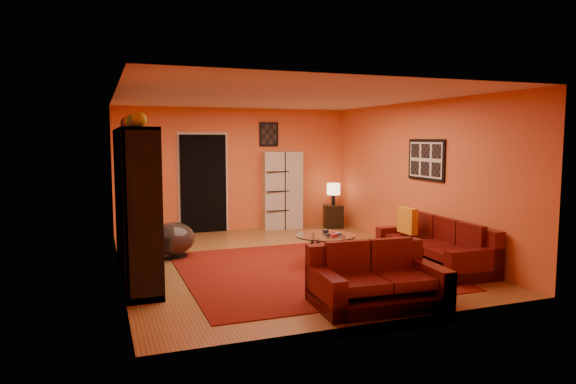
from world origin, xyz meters
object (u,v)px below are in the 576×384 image
object	(u,v)px
sofa	(438,247)
bowl_chair	(173,239)
side_table	(333,216)
table_lamp	(333,190)
loveseat	(375,280)
coffee_table	(325,238)
storage_cabinet	(282,190)
entertainment_unit	(135,202)
tv	(138,207)

from	to	relation	value
sofa	bowl_chair	xyz separation A→B (m)	(-3.76, 1.99, 0.03)
side_table	table_lamp	bearing A→B (deg)	0.00
loveseat	coffee_table	distance (m)	1.91
coffee_table	storage_cabinet	distance (m)	3.38
sofa	bowl_chair	size ratio (longest dim) A/B	2.99
sofa	entertainment_unit	bearing A→B (deg)	167.47
sofa	coffee_table	xyz separation A→B (m)	(-1.63, 0.62, 0.15)
bowl_chair	tv	bearing A→B (deg)	-128.53
tv	table_lamp	distance (m)	4.93
entertainment_unit	loveseat	xyz separation A→B (m)	(2.57, -2.42, -0.77)
tv	side_table	size ratio (longest dim) A/B	1.71
entertainment_unit	sofa	size ratio (longest dim) A/B	1.40
sofa	side_table	xyz separation A→B (m)	(-0.05, 3.64, -0.04)
storage_cabinet	table_lamp	world-z (taller)	storage_cabinet
storage_cabinet	bowl_chair	distance (m)	3.31
storage_cabinet	table_lamp	bearing A→B (deg)	-9.72
coffee_table	entertainment_unit	bearing A→B (deg)	169.34
side_table	table_lamp	size ratio (longest dim) A/B	1.04
tv	entertainment_unit	bearing A→B (deg)	152.95
sofa	coffee_table	distance (m)	1.75
entertainment_unit	side_table	distance (m)	5.09
coffee_table	table_lamp	bearing A→B (deg)	62.41
loveseat	side_table	xyz separation A→B (m)	(1.79, 4.92, -0.03)
tv	table_lamp	size ratio (longest dim) A/B	1.78
loveseat	storage_cabinet	bearing A→B (deg)	-4.03
storage_cabinet	side_table	size ratio (longest dim) A/B	3.35
tv	sofa	bearing A→B (deg)	-105.90
loveseat	tv	bearing A→B (deg)	48.66
entertainment_unit	storage_cabinet	bearing A→B (deg)	40.58
storage_cabinet	table_lamp	distance (m)	1.13
sofa	loveseat	world-z (taller)	same
coffee_table	bowl_chair	size ratio (longest dim) A/B	1.32
entertainment_unit	loveseat	size ratio (longest dim) A/B	1.92
entertainment_unit	bowl_chair	distance (m)	1.30
sofa	coffee_table	size ratio (longest dim) A/B	2.26
tv	side_table	distance (m)	4.98
bowl_chair	sofa	bearing A→B (deg)	-27.88
entertainment_unit	tv	size ratio (longest dim) A/B	3.50
tv	storage_cabinet	xyz separation A→B (m)	(3.22, 2.70, -0.13)
entertainment_unit	tv	distance (m)	0.14
table_lamp	coffee_table	bearing A→B (deg)	-117.59
loveseat	coffee_table	world-z (taller)	loveseat
entertainment_unit	table_lamp	world-z (taller)	entertainment_unit
tv	coffee_table	bearing A→B (deg)	-102.82
coffee_table	bowl_chair	world-z (taller)	bowl_chair
entertainment_unit	bowl_chair	bearing A→B (deg)	52.65
bowl_chair	table_lamp	distance (m)	4.10
bowl_chair	loveseat	bearing A→B (deg)	-59.54
tv	side_table	world-z (taller)	tv
loveseat	storage_cabinet	distance (m)	5.29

